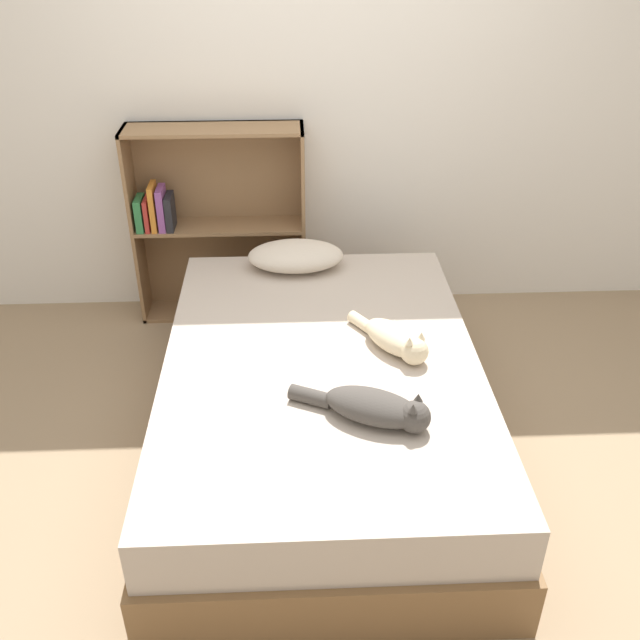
# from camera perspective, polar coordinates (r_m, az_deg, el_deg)

# --- Properties ---
(ground_plane) EXTENTS (8.00, 8.00, 0.00)m
(ground_plane) POSITION_cam_1_polar(r_m,az_deg,el_deg) (3.41, 0.12, -10.02)
(ground_plane) COLOR #997F60
(wall_back) EXTENTS (8.00, 0.06, 2.50)m
(wall_back) POSITION_cam_1_polar(r_m,az_deg,el_deg) (4.12, -0.85, 17.30)
(wall_back) COLOR white
(wall_back) RESTS_ON ground_plane
(bed) EXTENTS (1.41, 2.08, 0.50)m
(bed) POSITION_cam_1_polar(r_m,az_deg,el_deg) (3.25, 0.13, -6.77)
(bed) COLOR brown
(bed) RESTS_ON ground_plane
(pillow) EXTENTS (0.51, 0.30, 0.15)m
(pillow) POSITION_cam_1_polar(r_m,az_deg,el_deg) (3.80, -1.96, 5.15)
(pillow) COLOR beige
(pillow) RESTS_ON bed
(cat_light) EXTENTS (0.34, 0.43, 0.14)m
(cat_light) POSITION_cam_1_polar(r_m,az_deg,el_deg) (3.14, 6.11, -1.59)
(cat_light) COLOR beige
(cat_light) RESTS_ON bed
(cat_dark) EXTENTS (0.54, 0.34, 0.15)m
(cat_dark) POSITION_cam_1_polar(r_m,az_deg,el_deg) (2.74, 4.54, -7.01)
(cat_dark) COLOR #47423D
(cat_dark) RESTS_ON bed
(bookshelf) EXTENTS (0.98, 0.26, 1.15)m
(bookshelf) POSITION_cam_1_polar(r_m,az_deg,el_deg) (4.24, -8.47, 7.87)
(bookshelf) COLOR #8E6B47
(bookshelf) RESTS_ON ground_plane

